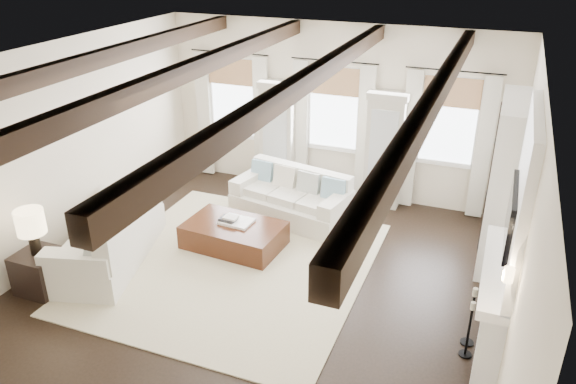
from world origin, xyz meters
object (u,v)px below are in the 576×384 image
at_px(sofa_left, 112,237).
at_px(side_table_front, 41,271).
at_px(sofa_back, 293,199).
at_px(ottoman, 234,235).
at_px(side_table_back, 272,170).

height_order(sofa_left, side_table_front, sofa_left).
height_order(sofa_back, side_table_front, sofa_back).
bearing_deg(ottoman, side_table_back, 103.39).
relative_size(sofa_back, sofa_left, 0.88).
relative_size(ottoman, side_table_front, 2.59).
xyz_separation_m(side_table_front, side_table_back, (1.55, 4.62, -0.03)).
bearing_deg(side_table_front, side_table_back, 71.43).
xyz_separation_m(sofa_back, side_table_front, (-2.49, -3.34, -0.06)).
height_order(sofa_left, ottoman, sofa_left).
relative_size(ottoman, side_table_back, 2.86).
bearing_deg(sofa_back, side_table_back, 126.27).
distance_m(ottoman, side_table_back, 2.60).
bearing_deg(sofa_left, side_table_back, 73.17).
relative_size(side_table_front, side_table_back, 1.10).
bearing_deg(sofa_back, ottoman, -111.49).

